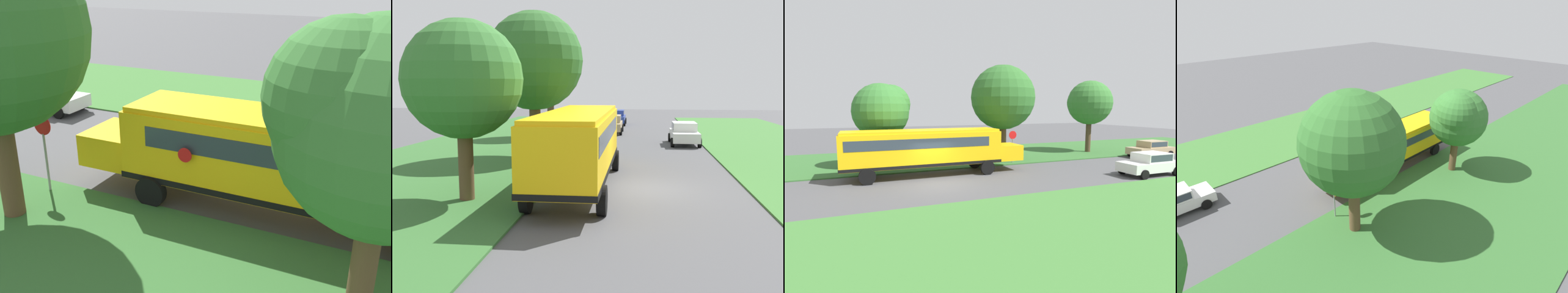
% 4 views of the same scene
% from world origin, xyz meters
% --- Properties ---
extents(ground_plane, '(120.00, 120.00, 0.00)m').
position_xyz_m(ground_plane, '(0.00, 0.00, 0.00)').
color(ground_plane, '#4C4C4F').
extents(grass_far_side, '(10.00, 80.00, 0.07)m').
position_xyz_m(grass_far_side, '(9.00, 0.00, 0.04)').
color(grass_far_side, '#3D7533').
rests_on(grass_far_side, ground).
extents(school_bus, '(2.84, 12.42, 3.16)m').
position_xyz_m(school_bus, '(-2.71, -0.05, 1.92)').
color(school_bus, yellow).
rests_on(school_bus, ground).
extents(car_white_nearest, '(2.02, 4.40, 1.56)m').
position_xyz_m(car_white_nearest, '(2.80, 14.31, 0.88)').
color(car_white_nearest, silver).
rests_on(car_white_nearest, ground).
extents(oak_tree_beside_bus, '(4.20, 4.35, 6.49)m').
position_xyz_m(oak_tree_beside_bus, '(-6.54, -2.56, 4.50)').
color(oak_tree_beside_bus, brown).
rests_on(oak_tree_beside_bus, ground).
extents(stop_sign, '(0.08, 0.68, 2.74)m').
position_xyz_m(stop_sign, '(-4.60, 7.46, 1.74)').
color(stop_sign, gray).
rests_on(stop_sign, ground).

